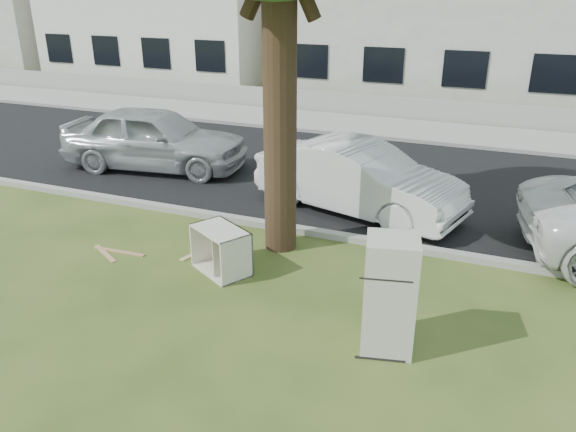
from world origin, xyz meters
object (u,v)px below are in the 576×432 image
at_px(fridge, 389,295).
at_px(cabinet, 221,250).
at_px(car_left, 155,138).
at_px(car_center, 358,178).

height_order(fridge, cabinet, fridge).
bearing_deg(car_left, car_center, -107.35).
relative_size(cabinet, car_center, 0.22).
height_order(cabinet, car_center, car_center).
distance_m(fridge, cabinet, 3.10).
height_order(cabinet, car_left, car_left).
distance_m(cabinet, car_left, 5.80).
height_order(fridge, car_left, car_left).
bearing_deg(car_center, car_left, 96.43).
bearing_deg(car_center, fridge, -144.34).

